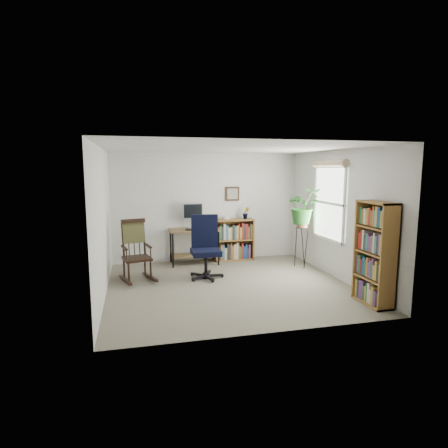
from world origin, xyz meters
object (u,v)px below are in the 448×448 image
object	(u,v)px
rocking_chair	(137,250)
low_bookshelf	(234,240)
desk	(194,246)
tall_bookshelf	(375,253)
office_chair	(206,247)

from	to	relation	value
rocking_chair	low_bookshelf	size ratio (longest dim) A/B	1.23
desk	tall_bookshelf	xyz separation A→B (m)	(2.27, -3.08, 0.41)
office_chair	low_bookshelf	distance (m)	1.57
low_bookshelf	office_chair	bearing A→B (deg)	-124.93
office_chair	tall_bookshelf	size ratio (longest dim) A/B	0.77
desk	tall_bookshelf	bearing A→B (deg)	-53.56
desk	rocking_chair	bearing A→B (deg)	-140.75
desk	office_chair	bearing A→B (deg)	-88.22
low_bookshelf	tall_bookshelf	bearing A→B (deg)	-67.20
tall_bookshelf	rocking_chair	bearing A→B (deg)	149.32
desk	low_bookshelf	world-z (taller)	low_bookshelf
desk	low_bookshelf	xyz separation A→B (m)	(0.93, 0.12, 0.08)
desk	low_bookshelf	distance (m)	0.94
rocking_chair	low_bookshelf	distance (m)	2.43
tall_bookshelf	low_bookshelf	bearing A→B (deg)	112.80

